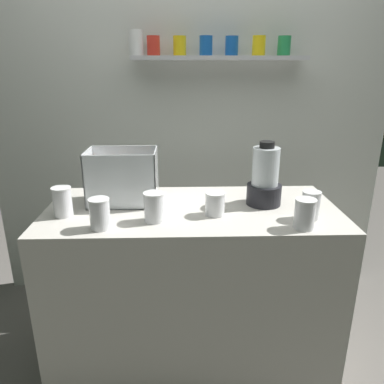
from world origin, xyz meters
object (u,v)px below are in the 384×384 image
at_px(juice_cup_mango_left, 100,216).
at_px(juice_cup_orange_far_right, 304,216).
at_px(juice_cup_pomegranate_middle, 154,209).
at_px(juice_cup_carrot_right, 215,205).
at_px(blender_pitcher, 265,179).
at_px(juice_cup_carrot_far_left, 63,204).
at_px(juice_cup_carrot_rightmost, 310,207).
at_px(carrot_display_bin, 123,186).

distance_m(juice_cup_mango_left, juice_cup_orange_far_right, 0.85).
relative_size(juice_cup_pomegranate_middle, juice_cup_carrot_right, 1.22).
distance_m(blender_pitcher, juice_cup_carrot_far_left, 0.95).
relative_size(juice_cup_carrot_far_left, juice_cup_carrot_rightmost, 1.06).
relative_size(blender_pitcher, juice_cup_mango_left, 2.36).
height_order(carrot_display_bin, juice_cup_orange_far_right, carrot_display_bin).
relative_size(juice_cup_mango_left, juice_cup_carrot_right, 1.23).
height_order(juice_cup_carrot_right, juice_cup_carrot_rightmost, juice_cup_carrot_rightmost).
xyz_separation_m(juice_cup_pomegranate_middle, juice_cup_orange_far_right, (0.63, -0.09, -0.00)).
height_order(juice_cup_mango_left, juice_cup_carrot_right, juice_cup_mango_left).
bearing_deg(juice_cup_carrot_far_left, juice_cup_carrot_rightmost, -3.46).
bearing_deg(juice_cup_mango_left, juice_cup_carrot_rightmost, 4.88).
xyz_separation_m(carrot_display_bin, juice_cup_pomegranate_middle, (0.17, -0.24, -0.03)).
relative_size(blender_pitcher, juice_cup_pomegranate_middle, 2.37).
relative_size(juice_cup_carrot_right, juice_cup_carrot_rightmost, 0.84).
xyz_separation_m(juice_cup_mango_left, juice_cup_carrot_right, (0.49, 0.13, -0.01)).
xyz_separation_m(juice_cup_mango_left, juice_cup_carrot_rightmost, (0.91, 0.08, -0.00)).
height_order(blender_pitcher, juice_cup_orange_far_right, blender_pitcher).
distance_m(juice_cup_pomegranate_middle, juice_cup_orange_far_right, 0.64).
relative_size(carrot_display_bin, juice_cup_carrot_far_left, 2.46).
relative_size(carrot_display_bin, blender_pitcher, 1.07).
bearing_deg(juice_cup_carrot_far_left, juice_cup_carrot_right, -0.84).
bearing_deg(blender_pitcher, juice_cup_carrot_rightmost, -48.49).
bearing_deg(juice_cup_pomegranate_middle, juice_cup_carrot_far_left, 169.95).
xyz_separation_m(juice_cup_carrot_far_left, juice_cup_carrot_right, (0.69, -0.01, -0.01)).
bearing_deg(juice_cup_carrot_right, carrot_display_bin, 158.04).
relative_size(juice_cup_mango_left, juice_cup_orange_far_right, 1.02).
distance_m(blender_pitcher, juice_cup_carrot_rightmost, 0.26).
bearing_deg(juice_cup_pomegranate_middle, juice_cup_orange_far_right, -8.46).
xyz_separation_m(juice_cup_pomegranate_middle, juice_cup_carrot_right, (0.27, 0.06, -0.01)).
relative_size(blender_pitcher, juice_cup_carrot_rightmost, 2.44).
distance_m(carrot_display_bin, juice_cup_carrot_rightmost, 0.89).
bearing_deg(juice_cup_orange_far_right, juice_cup_carrot_far_left, 170.90).
bearing_deg(juice_cup_orange_far_right, juice_cup_mango_left, 178.45).
relative_size(carrot_display_bin, juice_cup_mango_left, 2.52).
distance_m(carrot_display_bin, juice_cup_orange_far_right, 0.87).
relative_size(juice_cup_mango_left, juice_cup_carrot_rightmost, 1.04).
xyz_separation_m(carrot_display_bin, juice_cup_orange_far_right, (0.80, -0.33, -0.03)).
xyz_separation_m(juice_cup_carrot_right, juice_cup_orange_far_right, (0.36, -0.16, 0.01)).
bearing_deg(carrot_display_bin, juice_cup_carrot_far_left, -146.21).
distance_m(juice_cup_mango_left, juice_cup_carrot_rightmost, 0.91).
xyz_separation_m(carrot_display_bin, juice_cup_carrot_far_left, (-0.25, -0.17, -0.03)).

